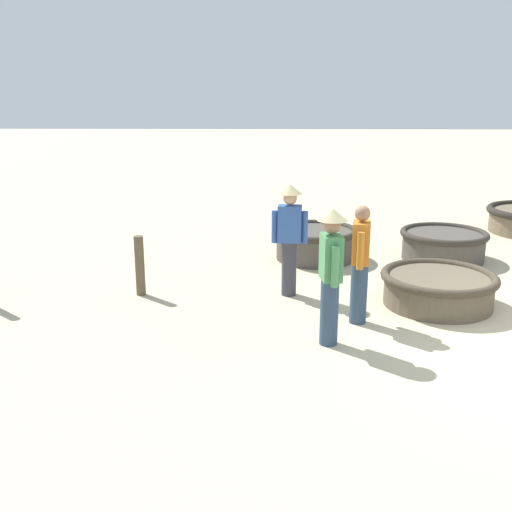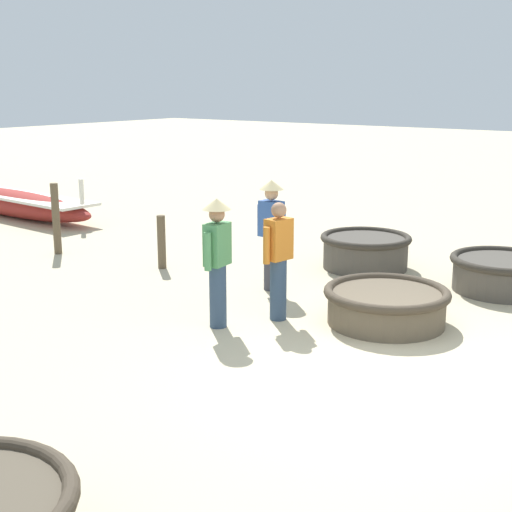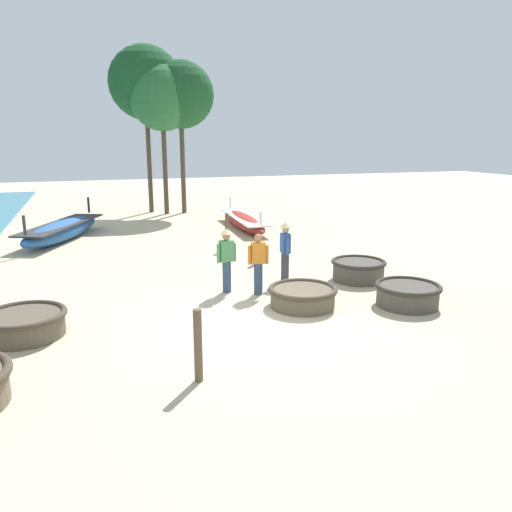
{
  "view_description": "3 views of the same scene",
  "coord_description": "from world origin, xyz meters",
  "px_view_note": "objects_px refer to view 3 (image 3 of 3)",
  "views": [
    {
      "loc": [
        -6.69,
        3.17,
        2.98
      ],
      "look_at": [
        0.95,
        3.34,
        0.84
      ],
      "focal_mm": 42.0,
      "sensor_mm": 36.0,
      "label": 1
    },
    {
      "loc": [
        -6.69,
        -3.09,
        3.07
      ],
      "look_at": [
        0.19,
        1.95,
        0.98
      ],
      "focal_mm": 50.0,
      "sensor_mm": 36.0,
      "label": 2
    },
    {
      "loc": [
        -3.23,
        -9.52,
        3.89
      ],
      "look_at": [
        0.93,
        2.73,
        0.82
      ],
      "focal_mm": 35.0,
      "sensor_mm": 36.0,
      "label": 3
    }
  ],
  "objects_px": {
    "fisherman_with_hat": "(258,263)",
    "tree_right_mid": "(145,83)",
    "fisherman_standing_right": "(227,256)",
    "mooring_post_inland": "(257,249)",
    "tree_center": "(180,95)",
    "coracle_upturned": "(358,269)",
    "long_boat_red_hull": "(62,230)",
    "tree_rightmost": "(162,98)",
    "mooring_post_shoreline": "(198,346)",
    "coracle_tilted": "(408,294)",
    "long_boat_ochre_hull": "(244,221)",
    "fisherman_standing_left": "(285,248)",
    "coracle_front_left": "(303,296)",
    "coracle_center": "(24,323)",
    "mooring_post_mid_beach": "(227,231)"
  },
  "relations": [
    {
      "from": "long_boat_ochre_hull",
      "to": "fisherman_with_hat",
      "type": "height_order",
      "value": "fisherman_with_hat"
    },
    {
      "from": "mooring_post_mid_beach",
      "to": "long_boat_red_hull",
      "type": "bearing_deg",
      "value": 146.85
    },
    {
      "from": "tree_center",
      "to": "mooring_post_mid_beach",
      "type": "bearing_deg",
      "value": -91.42
    },
    {
      "from": "tree_center",
      "to": "long_boat_red_hull",
      "type": "bearing_deg",
      "value": -135.96
    },
    {
      "from": "coracle_upturned",
      "to": "fisherman_standing_left",
      "type": "distance_m",
      "value": 2.16
    },
    {
      "from": "coracle_upturned",
      "to": "fisherman_standing_left",
      "type": "bearing_deg",
      "value": 164.7
    },
    {
      "from": "coracle_center",
      "to": "long_boat_red_hull",
      "type": "bearing_deg",
      "value": 87.91
    },
    {
      "from": "long_boat_ochre_hull",
      "to": "tree_center",
      "type": "height_order",
      "value": "tree_center"
    },
    {
      "from": "fisherman_standing_right",
      "to": "mooring_post_inland",
      "type": "relative_size",
      "value": 1.85
    },
    {
      "from": "coracle_center",
      "to": "fisherman_standing_right",
      "type": "height_order",
      "value": "fisherman_standing_right"
    },
    {
      "from": "fisherman_standing_right",
      "to": "mooring_post_shoreline",
      "type": "xyz_separation_m",
      "value": [
        -1.74,
        -4.54,
        -0.34
      ]
    },
    {
      "from": "long_boat_red_hull",
      "to": "tree_right_mid",
      "type": "bearing_deg",
      "value": 56.88
    },
    {
      "from": "tree_right_mid",
      "to": "coracle_front_left",
      "type": "bearing_deg",
      "value": -85.25
    },
    {
      "from": "coracle_center",
      "to": "mooring_post_mid_beach",
      "type": "bearing_deg",
      "value": 47.05
    },
    {
      "from": "coracle_upturned",
      "to": "mooring_post_shoreline",
      "type": "xyz_separation_m",
      "value": [
        -5.52,
        -4.42,
        0.31
      ]
    },
    {
      "from": "fisherman_standing_right",
      "to": "tree_rightmost",
      "type": "height_order",
      "value": "tree_rightmost"
    },
    {
      "from": "coracle_center",
      "to": "mooring_post_mid_beach",
      "type": "height_order",
      "value": "mooring_post_mid_beach"
    },
    {
      "from": "coracle_front_left",
      "to": "fisherman_standing_right",
      "type": "height_order",
      "value": "fisherman_standing_right"
    },
    {
      "from": "coracle_tilted",
      "to": "long_boat_ochre_hull",
      "type": "bearing_deg",
      "value": 92.71
    },
    {
      "from": "mooring_post_shoreline",
      "to": "tree_center",
      "type": "relative_size",
      "value": 0.16
    },
    {
      "from": "fisherman_with_hat",
      "to": "mooring_post_shoreline",
      "type": "xyz_separation_m",
      "value": [
        -2.44,
        -4.09,
        -0.22
      ]
    },
    {
      "from": "coracle_center",
      "to": "fisherman_standing_right",
      "type": "bearing_deg",
      "value": 18.56
    },
    {
      "from": "long_boat_ochre_hull",
      "to": "mooring_post_shoreline",
      "type": "relative_size",
      "value": 4.68
    },
    {
      "from": "mooring_post_mid_beach",
      "to": "tree_center",
      "type": "xyz_separation_m",
      "value": [
        0.23,
        9.38,
        5.35
      ]
    },
    {
      "from": "mooring_post_mid_beach",
      "to": "coracle_front_left",
      "type": "bearing_deg",
      "value": -89.91
    },
    {
      "from": "fisherman_standing_right",
      "to": "fisherman_standing_left",
      "type": "distance_m",
      "value": 1.84
    },
    {
      "from": "coracle_front_left",
      "to": "fisherman_with_hat",
      "type": "bearing_deg",
      "value": 119.11
    },
    {
      "from": "long_boat_red_hull",
      "to": "fisherman_standing_right",
      "type": "distance_m",
      "value": 9.63
    },
    {
      "from": "long_boat_red_hull",
      "to": "mooring_post_shoreline",
      "type": "distance_m",
      "value": 13.39
    },
    {
      "from": "coracle_upturned",
      "to": "coracle_tilted",
      "type": "bearing_deg",
      "value": -90.07
    },
    {
      "from": "long_boat_ochre_hull",
      "to": "mooring_post_inland",
      "type": "bearing_deg",
      "value": -103.56
    },
    {
      "from": "coracle_tilted",
      "to": "mooring_post_shoreline",
      "type": "height_order",
      "value": "mooring_post_shoreline"
    },
    {
      "from": "fisherman_standing_left",
      "to": "tree_center",
      "type": "xyz_separation_m",
      "value": [
        -0.18,
        13.87,
        5.04
      ]
    },
    {
      "from": "long_boat_ochre_hull",
      "to": "mooring_post_inland",
      "type": "relative_size",
      "value": 6.4
    },
    {
      "from": "coracle_center",
      "to": "mooring_post_shoreline",
      "type": "xyz_separation_m",
      "value": [
        2.91,
        -2.98,
        0.34
      ]
    },
    {
      "from": "long_boat_ochre_hull",
      "to": "tree_center",
      "type": "distance_m",
      "value": 8.02
    },
    {
      "from": "coracle_front_left",
      "to": "fisherman_with_hat",
      "type": "relative_size",
      "value": 1.04
    },
    {
      "from": "coracle_tilted",
      "to": "fisherman_standing_left",
      "type": "relative_size",
      "value": 0.93
    },
    {
      "from": "fisherman_with_hat",
      "to": "tree_right_mid",
      "type": "xyz_separation_m",
      "value": [
        -0.71,
        15.6,
        5.77
      ]
    },
    {
      "from": "fisherman_with_hat",
      "to": "fisherman_standing_left",
      "type": "height_order",
      "value": "fisherman_standing_left"
    },
    {
      "from": "coracle_upturned",
      "to": "fisherman_standing_right",
      "type": "bearing_deg",
      "value": 178.17
    },
    {
      "from": "long_boat_red_hull",
      "to": "mooring_post_shoreline",
      "type": "bearing_deg",
      "value": -79.07
    },
    {
      "from": "coracle_upturned",
      "to": "coracle_tilted",
      "type": "distance_m",
      "value": 2.3
    },
    {
      "from": "mooring_post_inland",
      "to": "fisherman_standing_right",
      "type": "bearing_deg",
      "value": -123.37
    },
    {
      "from": "coracle_tilted",
      "to": "tree_right_mid",
      "type": "height_order",
      "value": "tree_right_mid"
    },
    {
      "from": "long_boat_ochre_hull",
      "to": "mooring_post_shoreline",
      "type": "bearing_deg",
      "value": -110.37
    },
    {
      "from": "coracle_front_left",
      "to": "tree_center",
      "type": "height_order",
      "value": "tree_center"
    },
    {
      "from": "coracle_upturned",
      "to": "coracle_tilted",
      "type": "relative_size",
      "value": 0.98
    },
    {
      "from": "tree_center",
      "to": "coracle_upturned",
      "type": "bearing_deg",
      "value": -81.44
    },
    {
      "from": "tree_rightmost",
      "to": "mooring_post_shoreline",
      "type": "bearing_deg",
      "value": -97.3
    }
  ]
}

